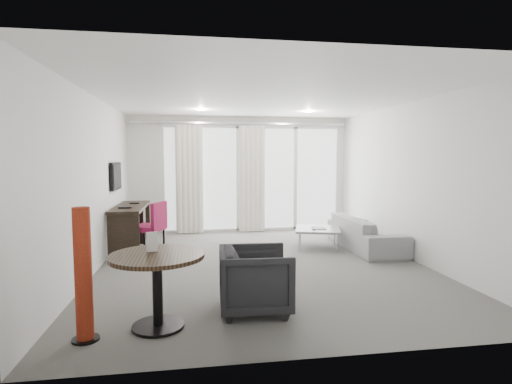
{
  "coord_description": "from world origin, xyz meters",
  "views": [
    {
      "loc": [
        -1.04,
        -6.12,
        1.69
      ],
      "look_at": [
        0.0,
        0.6,
        1.1
      ],
      "focal_mm": 28.0,
      "sensor_mm": 36.0,
      "label": 1
    }
  ],
  "objects": [
    {
      "name": "floor",
      "position": [
        0.0,
        0.0,
        0.0
      ],
      "size": [
        5.0,
        6.0,
        0.0
      ],
      "primitive_type": "cube",
      "color": "#5E5C57",
      "rests_on": "ground"
    },
    {
      "name": "ceiling",
      "position": [
        0.0,
        0.0,
        2.6
      ],
      "size": [
        5.0,
        6.0,
        0.0
      ],
      "primitive_type": "cube",
      "color": "white",
      "rests_on": "ground"
    },
    {
      "name": "wall_left",
      "position": [
        -2.5,
        0.0,
        1.3
      ],
      "size": [
        0.0,
        6.0,
        2.6
      ],
      "primitive_type": "cube",
      "color": "silver",
      "rests_on": "ground"
    },
    {
      "name": "wall_right",
      "position": [
        2.5,
        0.0,
        1.3
      ],
      "size": [
        0.0,
        6.0,
        2.6
      ],
      "primitive_type": "cube",
      "color": "silver",
      "rests_on": "ground"
    },
    {
      "name": "wall_front",
      "position": [
        0.0,
        -3.0,
        1.3
      ],
      "size": [
        5.0,
        0.0,
        2.6
      ],
      "primitive_type": "cube",
      "color": "silver",
      "rests_on": "ground"
    },
    {
      "name": "window_panel",
      "position": [
        0.3,
        2.98,
        1.2
      ],
      "size": [
        4.0,
        0.02,
        2.38
      ],
      "primitive_type": null,
      "color": "white",
      "rests_on": "ground"
    },
    {
      "name": "window_frame",
      "position": [
        0.3,
        2.97,
        1.2
      ],
      "size": [
        4.1,
        0.06,
        2.44
      ],
      "primitive_type": null,
      "color": "white",
      "rests_on": "ground"
    },
    {
      "name": "curtain_left",
      "position": [
        -1.15,
        2.82,
        1.2
      ],
      "size": [
        0.6,
        0.2,
        2.38
      ],
      "primitive_type": null,
      "color": "silver",
      "rests_on": "ground"
    },
    {
      "name": "curtain_right",
      "position": [
        0.25,
        2.82,
        1.2
      ],
      "size": [
        0.6,
        0.2,
        2.38
      ],
      "primitive_type": null,
      "color": "silver",
      "rests_on": "ground"
    },
    {
      "name": "curtain_track",
      "position": [
        0.0,
        2.82,
        2.45
      ],
      "size": [
        4.8,
        0.04,
        0.04
      ],
      "primitive_type": null,
      "color": "#B2B2B7",
      "rests_on": "ceiling"
    },
    {
      "name": "downlight_a",
      "position": [
        -0.9,
        1.6,
        2.59
      ],
      "size": [
        0.12,
        0.12,
        0.02
      ],
      "primitive_type": "cylinder",
      "color": "#FFE0B2",
      "rests_on": "ceiling"
    },
    {
      "name": "downlight_b",
      "position": [
        1.2,
        1.6,
        2.59
      ],
      "size": [
        0.12,
        0.12,
        0.02
      ],
      "primitive_type": "cylinder",
      "color": "#FFE0B2",
      "rests_on": "ceiling"
    },
    {
      "name": "desk",
      "position": [
        -2.21,
        1.46,
        0.4
      ],
      "size": [
        0.53,
        1.7,
        0.8
      ],
      "primitive_type": null,
      "color": "black",
      "rests_on": "floor"
    },
    {
      "name": "tv",
      "position": [
        -2.46,
        1.45,
        1.35
      ],
      "size": [
        0.05,
        0.8,
        0.5
      ],
      "primitive_type": null,
      "color": "black",
      "rests_on": "wall_left"
    },
    {
      "name": "desk_chair",
      "position": [
        -1.84,
        0.89,
        0.47
      ],
      "size": [
        0.66,
        0.64,
        0.93
      ],
      "primitive_type": null,
      "rotation": [
        0.0,
        0.0,
        -0.4
      ],
      "color": "maroon",
      "rests_on": "floor"
    },
    {
      "name": "round_table",
      "position": [
        -1.42,
        -2.16,
        0.37
      ],
      "size": [
        1.16,
        1.16,
        0.75
      ],
      "primitive_type": null,
      "rotation": [
        0.0,
        0.0,
        0.3
      ],
      "color": "black",
      "rests_on": "floor"
    },
    {
      "name": "menu_card",
      "position": [
        -1.47,
        -2.06,
        0.72
      ],
      "size": [
        0.11,
        0.04,
        0.2
      ],
      "primitive_type": null,
      "rotation": [
        0.0,
        0.0,
        0.2
      ],
      "color": "white",
      "rests_on": "round_table"
    },
    {
      "name": "red_lamp",
      "position": [
        -2.06,
        -2.35,
        0.62
      ],
      "size": [
        0.26,
        0.26,
        1.24
      ],
      "primitive_type": "cylinder",
      "rotation": [
        0.0,
        0.0,
        -0.07
      ],
      "color": "maroon",
      "rests_on": "floor"
    },
    {
      "name": "tub_armchair",
      "position": [
        -0.39,
        -1.89,
        0.35
      ],
      "size": [
        0.81,
        0.79,
        0.71
      ],
      "primitive_type": "imported",
      "rotation": [
        0.0,
        0.0,
        1.53
      ],
      "color": "black",
      "rests_on": "floor"
    },
    {
      "name": "coffee_table",
      "position": [
        1.24,
        1.01,
        0.18
      ],
      "size": [
        1.0,
        1.0,
        0.37
      ],
      "primitive_type": null,
      "rotation": [
        0.0,
        0.0,
        -0.28
      ],
      "color": "gray",
      "rests_on": "floor"
    },
    {
      "name": "remote",
      "position": [
        1.12,
        0.9,
        0.36
      ],
      "size": [
        0.07,
        0.15,
        0.02
      ],
      "primitive_type": null,
      "rotation": [
        0.0,
        0.0,
        -0.15
      ],
      "color": "black",
      "rests_on": "coffee_table"
    },
    {
      "name": "magazine",
      "position": [
        1.26,
        1.0,
        0.36
      ],
      "size": [
        0.27,
        0.33,
        0.02
      ],
      "primitive_type": null,
      "rotation": [
        0.0,
        0.0,
        -0.09
      ],
      "color": "gray",
      "rests_on": "coffee_table"
    },
    {
      "name": "sofa",
      "position": [
        2.09,
        0.8,
        0.29
      ],
      "size": [
        0.79,
        2.01,
        0.59
      ],
      "primitive_type": "imported",
      "rotation": [
        0.0,
        0.0,
        1.57
      ],
      "color": "gray",
      "rests_on": "floor"
    },
    {
      "name": "terrace_slab",
      "position": [
        0.3,
        4.5,
        -0.06
      ],
      "size": [
        5.6,
        3.0,
        0.12
      ],
      "primitive_type": "cube",
      "color": "#4D4D50",
      "rests_on": "ground"
    },
    {
      "name": "rattan_chair_a",
      "position": [
        1.12,
        4.58,
        0.42
      ],
      "size": [
        0.67,
        0.67,
        0.85
      ],
      "primitive_type": null,
      "rotation": [
        0.0,
        0.0,
        -0.17
      ],
      "color": "brown",
      "rests_on": "terrace_slab"
    },
    {
      "name": "rattan_chair_b",
      "position": [
        1.57,
        5.14,
        0.41
      ],
      "size": [
        0.6,
        0.6,
        0.81
      ],
      "primitive_type": null,
      "rotation": [
        0.0,
        0.0,
        -0.08
      ],
      "color": "brown",
      "rests_on": "terrace_slab"
    },
    {
      "name": "rattan_table",
      "position": [
        0.98,
        3.94,
        0.22
      ],
      "size": [
        0.57,
        0.57,
        0.45
      ],
      "primitive_type": null,
      "rotation": [
        0.0,
        0.0,
        0.34
      ],
      "color": "brown",
      "rests_on": "terrace_slab"
    },
    {
      "name": "balustrade",
      "position": [
        0.3,
        5.95,
        0.5
      ],
      "size": [
        5.5,
        0.06,
        1.05
      ],
      "primitive_type": null,
      "color": "#B2B2B7",
      "rests_on": "terrace_slab"
    }
  ]
}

